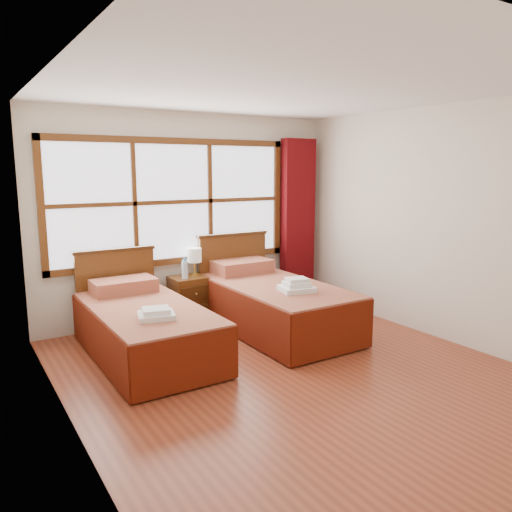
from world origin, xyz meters
TOP-DOWN VIEW (x-y plane):
  - floor at (0.00, 0.00)m, footprint 4.50×4.50m
  - ceiling at (0.00, 0.00)m, footprint 4.50×4.50m
  - wall_back at (0.00, 2.25)m, footprint 4.00×0.00m
  - wall_left at (-2.00, 0.00)m, footprint 0.00×4.50m
  - wall_right at (2.00, 0.00)m, footprint 0.00×4.50m
  - window at (-0.25, 2.21)m, footprint 3.16×0.06m
  - curtain at (1.60, 2.11)m, footprint 0.50×0.16m
  - bed_left at (-1.04, 1.20)m, footprint 1.02×2.04m
  - bed_right at (0.55, 1.20)m, footprint 1.10×2.12m
  - nightstand at (-0.17, 1.99)m, footprint 0.43×0.43m
  - towels_left at (-1.09, 0.71)m, footprint 0.39×0.36m
  - towels_right at (0.55, 0.72)m, footprint 0.42×0.39m
  - lamp at (-0.06, 2.04)m, footprint 0.18×0.18m
  - bottle_near at (-0.25, 1.94)m, footprint 0.06×0.06m
  - bottle_far at (-0.25, 1.92)m, footprint 0.07×0.07m

SIDE VIEW (x-z plane):
  - floor at x=0.00m, z-range 0.00..0.00m
  - nightstand at x=-0.17m, z-range 0.00..0.58m
  - bed_left at x=-1.04m, z-range -0.19..0.80m
  - bed_right at x=0.55m, z-range -0.21..0.86m
  - towels_left at x=-1.09m, z-range 0.52..0.62m
  - towels_right at x=0.55m, z-range 0.55..0.70m
  - bottle_near at x=-0.25m, z-range 0.57..0.80m
  - bottle_far at x=-0.25m, z-range 0.57..0.83m
  - lamp at x=-0.06m, z-range 0.65..1.00m
  - curtain at x=1.60m, z-range 0.02..2.32m
  - wall_back at x=0.00m, z-range -0.70..3.30m
  - wall_left at x=-2.00m, z-range -0.95..3.55m
  - wall_right at x=2.00m, z-range -0.95..3.55m
  - window at x=-0.25m, z-range 0.72..2.28m
  - ceiling at x=0.00m, z-range 2.60..2.60m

